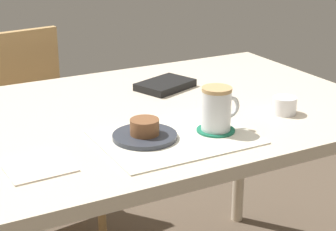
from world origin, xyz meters
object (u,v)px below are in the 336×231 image
Objects in this scene: dining_table at (148,132)px; coffee_mug at (217,108)px; sugar_bowl at (284,105)px; small_book at (165,85)px; wooden_chair at (31,124)px; pastry_plate at (145,136)px; pastry at (145,127)px.

dining_table is 0.29m from coffee_mug.
small_book is (-0.19, 0.38, -0.01)m from sugar_bowl.
pastry_plate is at bearing 85.08° from wooden_chair.
pastry_plate is at bearing 167.16° from coffee_mug.
pastry is at bearing 116.57° from pastry_plate.
sugar_bowl is 0.42m from small_book.
coffee_mug is 0.42m from small_book.
sugar_bowl is (0.44, -0.01, 0.02)m from pastry_plate.
coffee_mug is 1.67× the size of sugar_bowl.
pastry is 0.65× the size of coffee_mug.
small_book is at bearing 108.47° from wooden_chair.
coffee_mug is at bearing -119.35° from small_book.
dining_table is 11.79× the size of coffee_mug.
dining_table is at bearing 62.14° from pastry_plate.
coffee_mug is at bearing -12.84° from pastry_plate.
dining_table is 0.41m from sugar_bowl.
pastry_plate is 0.44m from sugar_bowl.
wooden_chair is 1.15m from sugar_bowl.
wooden_chair is 1.03m from pastry.
pastry_plate is 2.39× the size of sugar_bowl.
pastry is (-0.00, 0.00, 0.03)m from pastry_plate.
wooden_chair reaches higher than small_book.
coffee_mug is 0.26m from sugar_bowl.
coffee_mug reaches higher than pastry_plate.
pastry is 1.08× the size of sugar_bowl.
coffee_mug is 0.65× the size of small_book.
wooden_chair is 12.01× the size of sugar_bowl.
wooden_chair is at bearing 92.98° from pastry.
wooden_chair is 11.16× the size of pastry.
sugar_bowl reaches higher than small_book.
pastry_plate is 0.20m from coffee_mug.
small_book is (0.30, -0.61, 0.29)m from wooden_chair.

